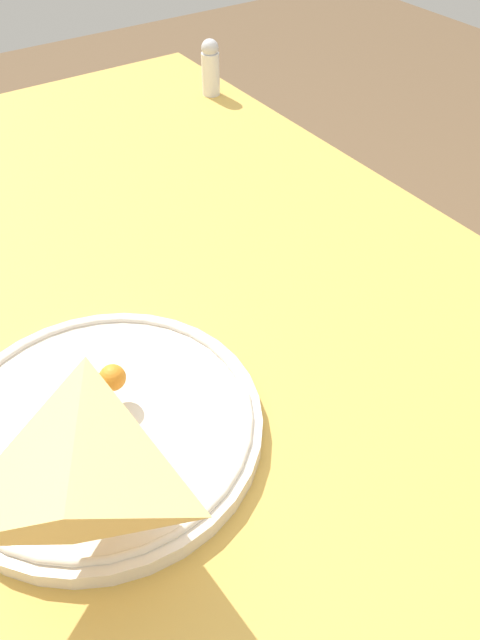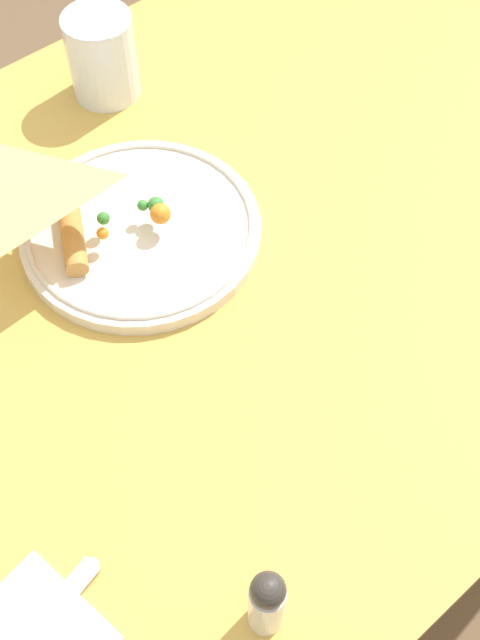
% 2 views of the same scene
% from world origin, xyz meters
% --- Properties ---
extents(ground_plane, '(6.00, 6.00, 0.00)m').
position_xyz_m(ground_plane, '(0.00, 0.00, 0.00)').
color(ground_plane, brown).
extents(dining_table, '(1.27, 0.82, 0.75)m').
position_xyz_m(dining_table, '(0.00, 0.00, 0.65)').
color(dining_table, gold).
rests_on(dining_table, ground_plane).
extents(plate_pizza, '(0.26, 0.26, 0.05)m').
position_xyz_m(plate_pizza, '(-0.09, 0.07, 0.76)').
color(plate_pizza, silver).
rests_on(plate_pizza, dining_table).
extents(salt_shaker, '(0.03, 0.03, 0.09)m').
position_xyz_m(salt_shaker, '(0.44, -0.36, 0.79)').
color(salt_shaker, silver).
rests_on(salt_shaker, dining_table).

